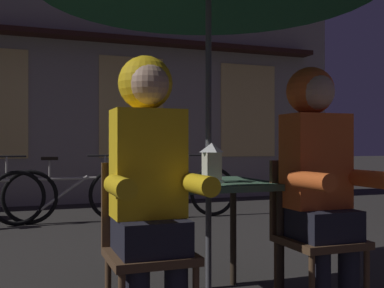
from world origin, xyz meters
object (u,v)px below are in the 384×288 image
Objects in this scene: chair_right at (312,228)px; bicycle_third at (73,194)px; person_right_hooded at (318,165)px; bicycle_fourth at (177,191)px; cafe_table at (208,198)px; person_left_hooded at (149,168)px; lantern at (212,162)px; chair_left at (146,240)px.

bicycle_third is at bearing 104.50° from chair_right.
person_right_hooded is 3.67m from bicycle_fourth.
person_right_hooded reaches higher than cafe_table.
person_left_hooded reaches higher than cafe_table.
lantern is at bearing -100.61° from cafe_table.
bicycle_fourth is at bearing 84.22° from person_right_hooded.
person_right_hooded is at bearing -90.00° from chair_right.
cafe_table is 0.44× the size of bicycle_fourth.
bicycle_fourth is (0.37, 3.56, -0.14)m from chair_right.
person_left_hooded is at bearing -110.13° from bicycle_fourth.
person_right_hooded reaches higher than lantern.
bicycle_third is (-0.95, 3.72, -0.50)m from person_right_hooded.
cafe_table is at bearing 79.39° from lantern.
lantern is 0.17× the size of person_left_hooded.
lantern reaches higher than bicycle_fourth.
bicycle_third is (-0.95, 3.67, -0.14)m from chair_right.
cafe_table is at bearing -104.85° from bicycle_fourth.
chair_left is 3.80m from bicycle_fourth.
chair_right is at bearing -95.87° from bicycle_fourth.
lantern is at bearing -104.73° from bicycle_fourth.
chair_right is at bearing -75.50° from bicycle_third.
person_right_hooded is (0.96, -0.06, 0.36)m from chair_left.
bicycle_third is 1.32m from bicycle_fourth.
chair_left is 0.36m from person_left_hooded.
lantern is at bearing 146.09° from person_right_hooded.
cafe_table is 3.34m from bicycle_third.
cafe_table is at bearing 37.55° from chair_left.
bicycle_third is at bearing 97.58° from lantern.
bicycle_third is (-0.45, 3.39, -0.51)m from lantern.
chair_right is 0.52× the size of bicycle_third.
bicycle_fourth is at bearing -4.59° from bicycle_third.
chair_left is at bearing -142.45° from cafe_table.
person_left_hooded reaches higher than bicycle_fourth.
person_right_hooded is 0.83× the size of bicycle_third.
person_left_hooded is 0.83× the size of bicycle_third.
lantern reaches higher than bicycle_third.
lantern is (-0.02, -0.09, 0.22)m from cafe_table.
person_left_hooded and person_right_hooded have the same top height.
chair_right is 1.03m from person_left_hooded.
lantern is at bearing 150.85° from chair_right.
person_left_hooded is (-0.96, -0.06, 0.36)m from chair_right.
bicycle_fourth is (0.37, 3.62, -0.50)m from person_right_hooded.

